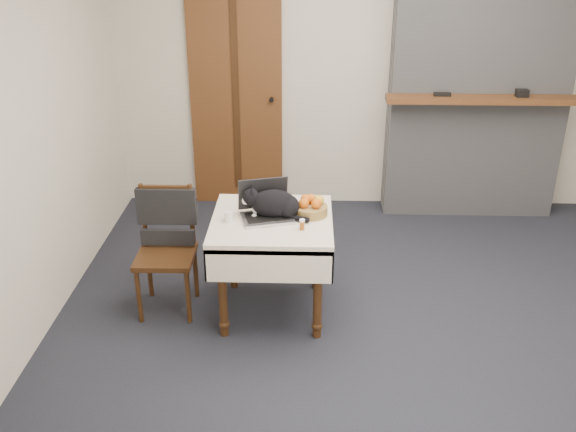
{
  "coord_description": "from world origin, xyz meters",
  "views": [
    {
      "loc": [
        -0.56,
        -3.64,
        2.47
      ],
      "look_at": [
        -0.68,
        0.05,
        0.74
      ],
      "focal_mm": 40.0,
      "sensor_mm": 36.0,
      "label": 1
    }
  ],
  "objects_px": {
    "cat": "(275,204)",
    "cream_jar": "(229,217)",
    "laptop": "(265,208)",
    "fruit_basket": "(311,207)",
    "chair": "(166,232)",
    "pill_bottle": "(302,224)",
    "side_table": "(272,234)",
    "door": "(236,98)"
  },
  "relations": [
    {
      "from": "laptop",
      "to": "cream_jar",
      "type": "distance_m",
      "value": 0.25
    },
    {
      "from": "laptop",
      "to": "fruit_basket",
      "type": "xyz_separation_m",
      "value": [
        0.29,
        0.04,
        -0.01
      ]
    },
    {
      "from": "fruit_basket",
      "to": "pill_bottle",
      "type": "bearing_deg",
      "value": -103.33
    },
    {
      "from": "cream_jar",
      "to": "door",
      "type": "bearing_deg",
      "value": 94.34
    },
    {
      "from": "fruit_basket",
      "to": "chair",
      "type": "distance_m",
      "value": 0.99
    },
    {
      "from": "chair",
      "to": "side_table",
      "type": "bearing_deg",
      "value": -7.31
    },
    {
      "from": "pill_bottle",
      "to": "chair",
      "type": "relative_size",
      "value": 0.08
    },
    {
      "from": "cream_jar",
      "to": "fruit_basket",
      "type": "distance_m",
      "value": 0.54
    },
    {
      "from": "door",
      "to": "side_table",
      "type": "xyz_separation_m",
      "value": [
        0.42,
        -1.87,
        -0.41
      ]
    },
    {
      "from": "cream_jar",
      "to": "chair",
      "type": "distance_m",
      "value": 0.5
    },
    {
      "from": "door",
      "to": "pill_bottle",
      "type": "xyz_separation_m",
      "value": [
        0.62,
        -2.03,
        -0.26
      ]
    },
    {
      "from": "fruit_basket",
      "to": "chair",
      "type": "xyz_separation_m",
      "value": [
        -0.97,
        0.01,
        -0.2
      ]
    },
    {
      "from": "door",
      "to": "chair",
      "type": "bearing_deg",
      "value": -99.48
    },
    {
      "from": "cream_jar",
      "to": "pill_bottle",
      "type": "bearing_deg",
      "value": -12.6
    },
    {
      "from": "cat",
      "to": "fruit_basket",
      "type": "height_order",
      "value": "cat"
    },
    {
      "from": "laptop",
      "to": "cat",
      "type": "distance_m",
      "value": 0.07
    },
    {
      "from": "door",
      "to": "cream_jar",
      "type": "distance_m",
      "value": 1.95
    },
    {
      "from": "cat",
      "to": "chair",
      "type": "distance_m",
      "value": 0.78
    },
    {
      "from": "cream_jar",
      "to": "cat",
      "type": "bearing_deg",
      "value": 14.52
    },
    {
      "from": "cream_jar",
      "to": "fruit_basket",
      "type": "relative_size",
      "value": 0.3
    },
    {
      "from": "cat",
      "to": "cream_jar",
      "type": "xyz_separation_m",
      "value": [
        -0.29,
        -0.08,
        -0.06
      ]
    },
    {
      "from": "cream_jar",
      "to": "fruit_basket",
      "type": "xyz_separation_m",
      "value": [
        0.52,
        0.12,
        0.02
      ]
    },
    {
      "from": "pill_bottle",
      "to": "cat",
      "type": "bearing_deg",
      "value": 134.47
    },
    {
      "from": "side_table",
      "to": "fruit_basket",
      "type": "relative_size",
      "value": 3.53
    },
    {
      "from": "door",
      "to": "chair",
      "type": "distance_m",
      "value": 1.87
    },
    {
      "from": "pill_bottle",
      "to": "chair",
      "type": "xyz_separation_m",
      "value": [
        -0.91,
        0.24,
        -0.19
      ]
    },
    {
      "from": "cat",
      "to": "fruit_basket",
      "type": "relative_size",
      "value": 1.99
    },
    {
      "from": "chair",
      "to": "laptop",
      "type": "bearing_deg",
      "value": -5.01
    },
    {
      "from": "chair",
      "to": "pill_bottle",
      "type": "bearing_deg",
      "value": -15.42
    },
    {
      "from": "laptop",
      "to": "fruit_basket",
      "type": "distance_m",
      "value": 0.3
    },
    {
      "from": "door",
      "to": "cat",
      "type": "xyz_separation_m",
      "value": [
        0.44,
        -1.85,
        -0.21
      ]
    },
    {
      "from": "fruit_basket",
      "to": "cream_jar",
      "type": "bearing_deg",
      "value": -166.74
    },
    {
      "from": "door",
      "to": "pill_bottle",
      "type": "height_order",
      "value": "door"
    },
    {
      "from": "laptop",
      "to": "cream_jar",
      "type": "bearing_deg",
      "value": -174.76
    },
    {
      "from": "cat",
      "to": "pill_bottle",
      "type": "height_order",
      "value": "cat"
    },
    {
      "from": "door",
      "to": "laptop",
      "type": "bearing_deg",
      "value": -78.47
    },
    {
      "from": "laptop",
      "to": "pill_bottle",
      "type": "height_order",
      "value": "laptop"
    },
    {
      "from": "cream_jar",
      "to": "side_table",
      "type": "bearing_deg",
      "value": 10.83
    },
    {
      "from": "door",
      "to": "side_table",
      "type": "relative_size",
      "value": 2.56
    },
    {
      "from": "side_table",
      "to": "laptop",
      "type": "height_order",
      "value": "laptop"
    },
    {
      "from": "cat",
      "to": "cream_jar",
      "type": "distance_m",
      "value": 0.31
    },
    {
      "from": "side_table",
      "to": "fruit_basket",
      "type": "distance_m",
      "value": 0.31
    }
  ]
}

